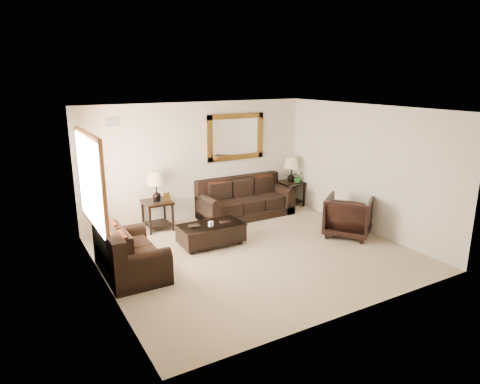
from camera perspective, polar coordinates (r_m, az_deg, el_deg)
room at (r=7.80m, az=2.06°, el=1.04°), size 5.51×5.01×2.71m
window at (r=7.62m, az=-19.23°, el=1.40°), size 0.07×1.96×1.66m
mirror at (r=10.28m, az=-0.55°, el=7.35°), size 1.50×0.06×1.10m
air_vent at (r=9.18m, az=-16.67°, el=8.91°), size 0.25×0.02×0.18m
sofa at (r=10.26m, az=0.58°, el=-1.36°), size 2.23×0.96×0.91m
loveseat at (r=7.55m, az=-14.75°, el=-8.22°), size 0.93×1.56×0.88m
end_table_left at (r=9.35m, az=-11.07°, el=0.02°), size 0.59×0.59×1.31m
end_table_right at (r=11.00m, az=6.83°, el=2.36°), size 0.58×0.58×1.27m
coffee_table at (r=8.52m, az=-3.89°, el=-5.36°), size 1.28×0.70×0.54m
armchair at (r=9.23m, az=14.29°, el=-2.87°), size 1.23×1.24×0.94m
potted_plant at (r=11.01m, az=7.67°, el=1.90°), size 0.35×0.37×0.23m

